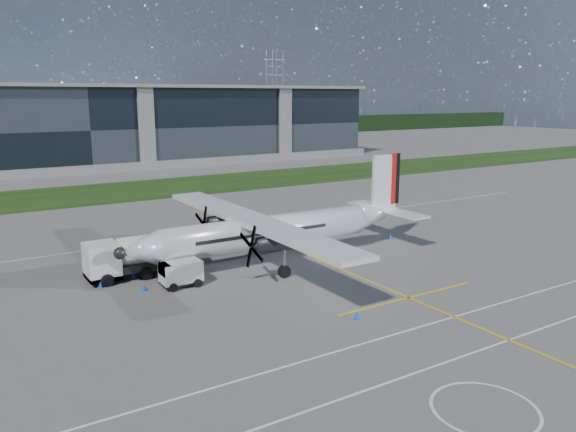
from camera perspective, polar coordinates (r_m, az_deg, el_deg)
ground at (r=77.17m, az=-14.03°, el=1.68°), size 400.00×400.00×0.00m
grass_strip at (r=84.71m, az=-15.73°, el=2.51°), size 400.00×18.00×0.04m
terminal_building at (r=114.88m, az=-20.56°, el=8.37°), size 120.00×20.00×15.00m
tree_line at (r=174.22m, az=-24.54°, el=7.59°), size 400.00×6.00×6.00m
pylon_east at (r=212.04m, az=-1.37°, el=12.52°), size 9.00×4.60×30.00m
yellow_taxiway_centerline at (r=51.59m, az=-0.27°, el=-3.04°), size 0.20×70.00×0.01m
white_lane_line at (r=32.51m, az=18.28°, el=-13.05°), size 90.00×0.15×0.01m
turboprop_aircraft at (r=46.22m, az=-1.06°, el=0.43°), size 26.57×27.56×8.27m
fuel_tanker_truck at (r=44.08m, az=-15.62°, el=-4.04°), size 8.37×2.72×3.14m
baggage_tug at (r=41.36m, az=-10.82°, el=-5.80°), size 3.08×1.85×1.85m
ground_crew_person at (r=41.14m, az=-11.07°, el=-5.79°), size 0.86×0.98×2.01m
safety_cone_nose_port at (r=41.18m, az=-14.39°, el=-7.04°), size 0.36×0.36×0.50m
safety_cone_fwd at (r=42.63m, az=-18.51°, el=-6.63°), size 0.36×0.36×0.50m
safety_cone_tail at (r=54.80m, az=10.35°, el=-2.07°), size 0.36×0.36×0.50m
safety_cone_portwing at (r=35.35m, az=7.05°, el=-9.98°), size 0.36×0.36×0.50m
safety_cone_nose_stbd at (r=44.13m, az=-15.44°, el=-5.80°), size 0.36×0.36×0.50m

